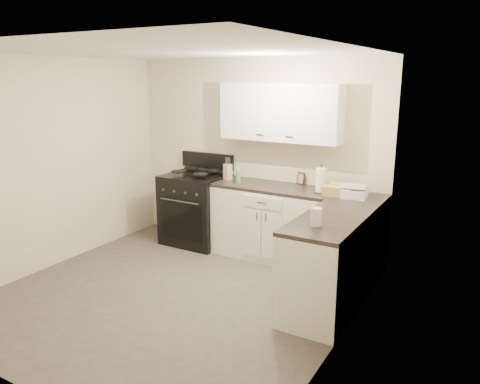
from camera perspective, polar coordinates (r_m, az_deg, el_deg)
The scene contains 21 objects.
floor at distance 5.16m, azimuth -7.97°, elevation -12.30°, with size 3.60×3.60×0.00m, color #473F38.
ceiling at distance 4.64m, azimuth -9.05°, elevation 16.60°, with size 3.60×3.60×0.00m, color white.
wall_back at distance 6.23m, azimuth 1.86°, elevation 4.51°, with size 3.60×3.60×0.00m, color beige.
wall_right at distance 3.92m, azimuth 12.65°, elevation -1.53°, with size 3.60×3.60×0.00m, color beige.
wall_left at distance 6.02m, azimuth -22.06°, elevation 3.15°, with size 3.60×3.60×0.00m, color beige.
wall_front at distance 3.57m, azimuth -26.71°, elevation -4.22°, with size 3.60×3.60×0.00m, color beige.
base_cabinets_back at distance 5.97m, azimuth 4.04°, elevation -3.85°, with size 1.55×0.60×0.90m, color white.
base_cabinets_right at distance 5.02m, azimuth 11.87°, elevation -7.63°, with size 0.60×1.90×0.90m, color white.
countertop_back at distance 5.84m, azimuth 4.11°, elevation 0.54°, with size 1.55×0.60×0.04m, color black.
countertop_right at distance 4.87m, azimuth 12.14°, elevation -2.48°, with size 0.60×1.90×0.04m, color black.
upper_cabinets at distance 5.84m, azimuth 4.93°, elevation 9.66°, with size 1.55×0.30×0.70m, color white.
stove at distance 6.52m, azimuth -5.33°, elevation -2.24°, with size 0.83×0.71×1.01m, color black.
knife_block at distance 6.18m, azimuth -1.50°, elevation 2.47°, with size 0.09×0.08×0.21m, color tan.
paper_towel at distance 5.56m, azimuth 9.83°, elevation 1.41°, with size 0.12×0.12×0.29m, color white.
soap_bottle at distance 5.98m, azimuth -0.20°, elevation 1.93°, with size 0.06×0.06×0.17m, color green.
picture_frame at distance 5.95m, azimuth 7.42°, elevation 1.65°, with size 0.12×0.02×0.15m, color black.
wicker_basket at distance 5.48m, azimuth 11.94°, elevation 0.17°, with size 0.34×0.23×0.11m, color tan.
countertop_grill at distance 5.42m, azimuth 13.78°, elevation -0.15°, with size 0.27×0.25×0.10m, color white.
glass_jar at distance 4.33m, azimuth 9.24°, elevation -3.01°, with size 0.10×0.10×0.17m, color silver.
oven_mitt_near at distance 4.55m, azimuth 5.19°, elevation -10.05°, with size 0.02×0.13×0.23m, color black.
oven_mitt_far at distance 4.80m, azimuth 6.72°, elevation -8.64°, with size 0.02×0.15×0.26m, color black.
Camera 1 is at (2.90, -3.62, 2.27)m, focal length 35.00 mm.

